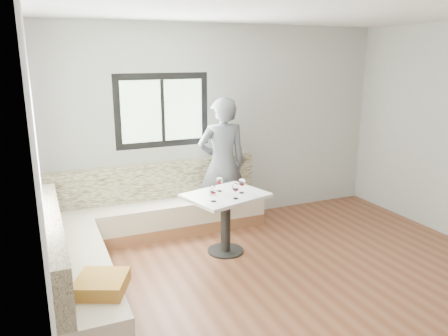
% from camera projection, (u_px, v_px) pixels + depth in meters
% --- Properties ---
extents(room, '(5.01, 5.01, 2.81)m').
position_uv_depth(room, '(318.00, 161.00, 4.11)').
color(room, brown).
rests_on(room, ground).
extents(banquette, '(2.90, 2.80, 0.95)m').
position_uv_depth(banquette, '(130.00, 233.00, 5.17)').
color(banquette, '#925B39').
rests_on(banquette, ground).
extents(table, '(1.08, 0.94, 0.75)m').
position_uv_depth(table, '(226.00, 209.00, 5.31)').
color(table, black).
rests_on(table, ground).
extents(person, '(0.73, 0.53, 1.84)m').
position_uv_depth(person, '(222.00, 164.00, 6.02)').
color(person, '#53565C').
rests_on(person, ground).
extents(olive_ramekin, '(0.10, 0.10, 0.04)m').
position_uv_depth(olive_ramekin, '(212.00, 193.00, 5.24)').
color(olive_ramekin, white).
rests_on(olive_ramekin, table).
extents(wine_glass_a, '(0.09, 0.09, 0.19)m').
position_uv_depth(wine_glass_a, '(213.00, 190.00, 4.95)').
color(wine_glass_a, white).
rests_on(wine_glass_a, table).
extents(wine_glass_b, '(0.09, 0.09, 0.19)m').
position_uv_depth(wine_glass_b, '(236.00, 188.00, 5.05)').
color(wine_glass_b, white).
rests_on(wine_glass_b, table).
extents(wine_glass_c, '(0.09, 0.09, 0.19)m').
position_uv_depth(wine_glass_c, '(242.00, 182.00, 5.27)').
color(wine_glass_c, white).
rests_on(wine_glass_c, table).
extents(wine_glass_d, '(0.09, 0.09, 0.19)m').
position_uv_depth(wine_glass_d, '(219.00, 181.00, 5.33)').
color(wine_glass_d, white).
rests_on(wine_glass_d, table).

